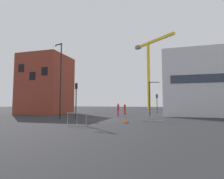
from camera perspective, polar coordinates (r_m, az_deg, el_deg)
ground at (r=20.99m, az=-2.41°, el=-9.50°), size 160.00×160.00×0.00m
brick_building at (r=34.12m, az=-20.40°, el=1.43°), size 7.56×7.15×10.37m
office_block at (r=30.36m, az=28.84°, el=1.64°), size 13.61×7.78×9.57m
construction_crane at (r=57.17m, az=11.80°, el=7.98°), size 12.36×10.90×21.36m
streetlamp_tall at (r=22.59m, az=-16.35°, el=4.40°), size 1.45×0.52×9.26m
streetlamp_short at (r=27.05m, az=12.55°, el=-1.63°), size 1.75×0.54×5.09m
traffic_light_crosswalk at (r=33.81m, az=14.24°, el=-3.40°), size 0.36×0.38×3.53m
traffic_light_near at (r=21.64m, az=-11.44°, el=-1.72°), size 0.37×0.36×4.26m
pedestrian_walking at (r=29.58m, az=4.11°, el=-5.99°), size 0.34×0.34×1.81m
pedestrian_waiting at (r=25.45m, az=1.99°, el=-6.16°), size 0.34×0.34×1.86m
safety_barrier_rear at (r=14.86m, az=-11.22°, el=-9.31°), size 1.85×0.06×1.08m
safety_barrier_mid_span at (r=18.64m, az=12.63°, el=-8.29°), size 2.20×0.23×1.08m
safety_barrier_right_run at (r=32.77m, az=1.67°, el=-6.72°), size 0.33×2.29×1.08m
traffic_cone_orange at (r=17.18m, az=4.48°, el=-9.88°), size 0.47×0.47×0.47m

